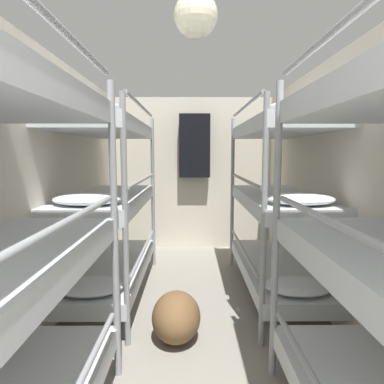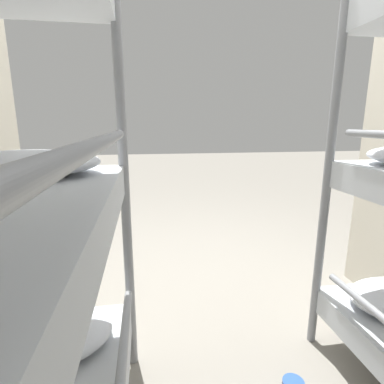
{
  "view_description": "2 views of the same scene",
  "coord_description": "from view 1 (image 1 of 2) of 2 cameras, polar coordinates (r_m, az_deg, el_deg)",
  "views": [
    {
      "loc": [
        -0.03,
        0.35,
        1.42
      ],
      "look_at": [
        -0.01,
        3.86,
        1.02
      ],
      "focal_mm": 32.0,
      "sensor_mm": 36.0,
      "label": 1
    },
    {
      "loc": [
        0.4,
        1.92,
        1.2
      ],
      "look_at": [
        0.14,
        0.28,
        0.82
      ],
      "focal_mm": 28.0,
      "sensor_mm": 36.0,
      "label": 2
    }
  ],
  "objects": [
    {
      "name": "ceiling_light",
      "position": [
        2.09,
        0.65,
        27.35
      ],
      "size": [
        0.24,
        0.24,
        0.24
      ],
      "color": "#F4EFCC"
    },
    {
      "name": "wall_left",
      "position": [
        2.63,
        -26.23,
        -0.85
      ],
      "size": [
        0.06,
        5.52,
        2.22
      ],
      "color": "beige",
      "rests_on": "ground_plane"
    },
    {
      "name": "bunk_stack_left_far",
      "position": [
        3.37,
        -13.79,
        -1.36
      ],
      "size": [
        0.68,
        1.88,
        1.88
      ],
      "color": "gray",
      "rests_on": "ground_plane"
    },
    {
      "name": "bunk_stack_right_far",
      "position": [
        3.39,
        14.21,
        -1.34
      ],
      "size": [
        0.68,
        1.88,
        1.88
      ],
      "color": "gray",
      "rests_on": "ground_plane"
    },
    {
      "name": "duffel_bag",
      "position": [
        2.76,
        -2.65,
        -20.05
      ],
      "size": [
        0.37,
        0.47,
        0.37
      ],
      "color": "brown",
      "rests_on": "ground_plane"
    },
    {
      "name": "wall_right",
      "position": [
        2.66,
        26.84,
        -0.81
      ],
      "size": [
        0.06,
        5.52,
        2.22
      ],
      "color": "beige",
      "rests_on": "ground_plane"
    },
    {
      "name": "hanging_coat",
      "position": [
        4.93,
        0.44,
        7.7
      ],
      "size": [
        0.44,
        0.12,
        0.9
      ],
      "color": "black"
    },
    {
      "name": "wall_back",
      "position": [
        5.09,
        0.04,
        3.03
      ],
      "size": [
        2.43,
        0.06,
        2.22
      ],
      "color": "beige",
      "rests_on": "ground_plane"
    }
  ]
}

